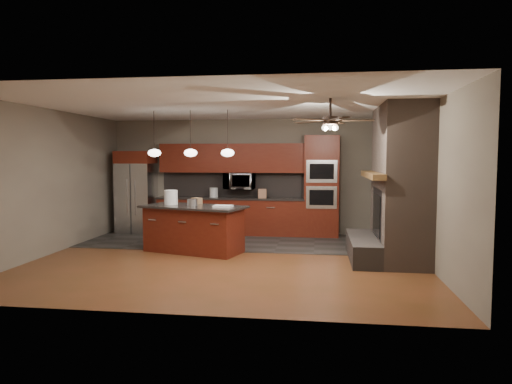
% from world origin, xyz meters
% --- Properties ---
extents(ground, '(7.00, 7.00, 0.00)m').
position_xyz_m(ground, '(0.00, 0.00, 0.00)').
color(ground, brown).
rests_on(ground, ground).
extents(ceiling, '(7.00, 6.00, 0.02)m').
position_xyz_m(ceiling, '(0.00, 0.00, 2.80)').
color(ceiling, white).
rests_on(ceiling, back_wall).
extents(back_wall, '(7.00, 0.02, 2.80)m').
position_xyz_m(back_wall, '(0.00, 3.00, 1.40)').
color(back_wall, slate).
rests_on(back_wall, ground).
extents(right_wall, '(0.02, 6.00, 2.80)m').
position_xyz_m(right_wall, '(3.50, 0.00, 1.40)').
color(right_wall, slate).
rests_on(right_wall, ground).
extents(left_wall, '(0.02, 6.00, 2.80)m').
position_xyz_m(left_wall, '(-3.50, 0.00, 1.40)').
color(left_wall, slate).
rests_on(left_wall, ground).
extents(slate_tile_patch, '(7.00, 2.40, 0.01)m').
position_xyz_m(slate_tile_patch, '(0.00, 1.80, 0.01)').
color(slate_tile_patch, '#302D2B').
rests_on(slate_tile_patch, ground).
extents(fireplace_column, '(1.30, 2.10, 2.80)m').
position_xyz_m(fireplace_column, '(3.04, 0.40, 1.30)').
color(fireplace_column, brown).
rests_on(fireplace_column, ground).
extents(back_cabinetry, '(3.59, 0.64, 2.20)m').
position_xyz_m(back_cabinetry, '(-0.48, 2.74, 0.89)').
color(back_cabinetry, '#5C1F10').
rests_on(back_cabinetry, ground).
extents(oven_tower, '(0.80, 0.63, 2.38)m').
position_xyz_m(oven_tower, '(1.70, 2.69, 1.19)').
color(oven_tower, '#5C1F10').
rests_on(oven_tower, ground).
extents(microwave, '(0.73, 0.41, 0.50)m').
position_xyz_m(microwave, '(-0.27, 2.75, 1.30)').
color(microwave, silver).
rests_on(microwave, back_cabinetry).
extents(refrigerator, '(0.86, 0.75, 2.02)m').
position_xyz_m(refrigerator, '(-2.84, 2.62, 1.01)').
color(refrigerator, silver).
rests_on(refrigerator, ground).
extents(kitchen_island, '(2.21, 1.46, 0.92)m').
position_xyz_m(kitchen_island, '(-0.81, 0.55, 0.47)').
color(kitchen_island, '#5C1F10').
rests_on(kitchen_island, ground).
extents(white_bucket, '(0.31, 0.31, 0.29)m').
position_xyz_m(white_bucket, '(-1.32, 0.71, 1.07)').
color(white_bucket, white).
rests_on(white_bucket, kitchen_island).
extents(paint_can, '(0.22, 0.22, 0.13)m').
position_xyz_m(paint_can, '(-0.82, 0.52, 0.99)').
color(paint_can, silver).
rests_on(paint_can, kitchen_island).
extents(paint_tray, '(0.37, 0.27, 0.04)m').
position_xyz_m(paint_tray, '(-0.18, 0.39, 0.94)').
color(paint_tray, white).
rests_on(paint_tray, kitchen_island).
extents(cardboard_box, '(0.24, 0.22, 0.12)m').
position_xyz_m(cardboard_box, '(-0.84, 0.91, 0.98)').
color(cardboard_box, '#8C6948').
rests_on(cardboard_box, kitchen_island).
extents(counter_bucket, '(0.27, 0.27, 0.23)m').
position_xyz_m(counter_bucket, '(-0.90, 2.70, 1.02)').
color(counter_bucket, silver).
rests_on(counter_bucket, back_cabinetry).
extents(counter_box, '(0.22, 0.18, 0.22)m').
position_xyz_m(counter_box, '(0.30, 2.65, 1.01)').
color(counter_box, '#AA7558').
rests_on(counter_box, back_cabinetry).
extents(pendant_left, '(0.26, 0.26, 0.92)m').
position_xyz_m(pendant_left, '(-1.65, 0.70, 1.96)').
color(pendant_left, black).
rests_on(pendant_left, ceiling).
extents(pendant_center, '(0.26, 0.26, 0.92)m').
position_xyz_m(pendant_center, '(-0.90, 0.70, 1.96)').
color(pendant_center, black).
rests_on(pendant_center, ceiling).
extents(pendant_right, '(0.26, 0.26, 0.92)m').
position_xyz_m(pendant_right, '(-0.15, 0.70, 1.96)').
color(pendant_right, black).
rests_on(pendant_right, ceiling).
extents(ceiling_fan, '(1.27, 1.33, 0.41)m').
position_xyz_m(ceiling_fan, '(1.80, -0.80, 2.46)').
color(ceiling_fan, black).
rests_on(ceiling_fan, ceiling).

